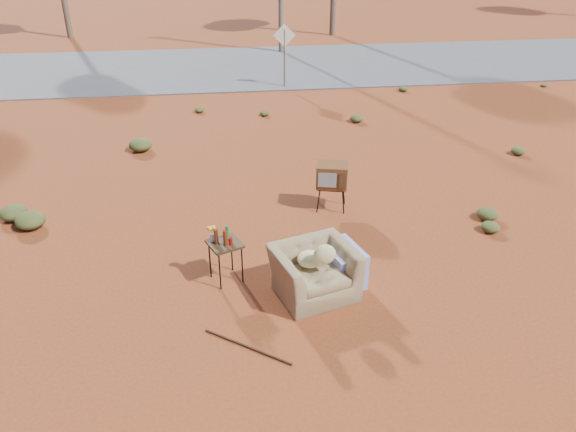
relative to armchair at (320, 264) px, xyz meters
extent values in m
plane|color=brown|center=(-0.63, 0.21, -0.53)|extent=(140.00, 140.00, 0.00)
cube|color=#565659|center=(-0.63, 15.21, -0.51)|extent=(140.00, 7.00, 0.04)
imported|color=olive|center=(-0.10, -0.05, 0.04)|extent=(1.48, 1.18, 1.13)
ellipsoid|color=#CFC47E|center=(-0.18, -0.01, 0.13)|extent=(0.41, 0.41, 0.24)
ellipsoid|color=#CFC47E|center=(0.02, -0.24, 0.34)|extent=(0.36, 0.18, 0.36)
cube|color=navy|center=(0.44, 0.24, -0.20)|extent=(0.76, 0.96, 0.66)
cube|color=black|center=(0.76, 2.88, -0.01)|extent=(0.65, 0.55, 0.03)
cylinder|color=black|center=(0.46, 2.75, -0.27)|extent=(0.03, 0.03, 0.51)
cylinder|color=black|center=(0.96, 2.63, -0.27)|extent=(0.03, 0.03, 0.51)
cylinder|color=black|center=(0.55, 3.14, -0.27)|extent=(0.03, 0.03, 0.51)
cylinder|color=black|center=(1.06, 3.01, -0.27)|extent=(0.03, 0.03, 0.51)
cube|color=brown|center=(0.76, 2.88, 0.25)|extent=(0.74, 0.63, 0.49)
cube|color=gray|center=(0.61, 2.65, 0.25)|extent=(0.37, 0.11, 0.31)
cube|color=#472D19|center=(0.91, 2.58, 0.25)|extent=(0.14, 0.05, 0.35)
cube|color=#392614|center=(-1.54, 0.51, 0.20)|extent=(0.68, 0.68, 0.04)
cylinder|color=black|center=(-1.65, 0.24, -0.16)|extent=(0.02, 0.02, 0.72)
cylinder|color=black|center=(-1.27, 0.41, -0.16)|extent=(0.02, 0.02, 0.72)
cylinder|color=black|center=(-1.81, 0.62, -0.16)|extent=(0.02, 0.02, 0.72)
cylinder|color=black|center=(-1.43, 0.79, -0.16)|extent=(0.02, 0.02, 0.72)
cylinder|color=#4F210D|center=(-1.67, 0.51, 0.35)|extent=(0.07, 0.07, 0.27)
cylinder|color=#4F210D|center=(-1.52, 0.43, 0.36)|extent=(0.07, 0.07, 0.29)
cylinder|color=#2A6332|center=(-1.48, 0.65, 0.34)|extent=(0.06, 0.06, 0.25)
cylinder|color=red|center=(-1.44, 0.44, 0.29)|extent=(0.07, 0.07, 0.13)
cylinder|color=silver|center=(-1.74, 0.60, 0.29)|extent=(0.08, 0.08, 0.14)
ellipsoid|color=yellow|center=(-1.74, 0.60, 0.45)|extent=(0.17, 0.17, 0.12)
cylinder|color=#452412|center=(-1.29, -1.26, -0.51)|extent=(1.23, 0.92, 0.04)
cylinder|color=brown|center=(0.87, 12.21, 0.47)|extent=(0.06, 0.06, 2.00)
cube|color=silver|center=(0.87, 12.21, 1.27)|extent=(0.78, 0.04, 0.78)
ellipsoid|color=#464A20|center=(-5.83, 3.21, -0.37)|extent=(0.56, 0.56, 0.31)
ellipsoid|color=#464A20|center=(3.87, 2.01, -0.41)|extent=(0.44, 0.44, 0.24)
ellipsoid|color=#464A20|center=(-3.63, 6.71, -0.36)|extent=(0.60, 0.60, 0.33)
ellipsoid|color=#464A20|center=(6.17, 5.21, -0.43)|extent=(0.36, 0.36, 0.20)
ellipsoid|color=#464A20|center=(2.57, 8.21, -0.42)|extent=(0.40, 0.40, 0.22)
ellipsoid|color=#464A20|center=(-2.13, 9.71, -0.44)|extent=(0.30, 0.30, 0.17)
camera|label=1|loc=(-1.48, -7.56, 5.15)|focal=35.00mm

